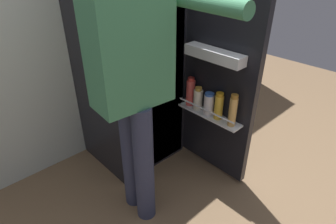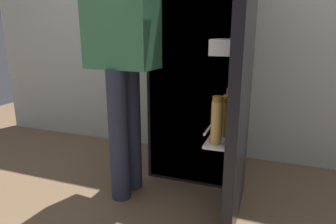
{
  "view_description": "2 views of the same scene",
  "coord_description": "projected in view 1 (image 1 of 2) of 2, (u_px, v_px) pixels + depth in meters",
  "views": [
    {
      "loc": [
        -1.15,
        -1.12,
        1.55
      ],
      "look_at": [
        -0.09,
        0.01,
        0.64
      ],
      "focal_mm": 30.23,
      "sensor_mm": 36.0,
      "label": 1
    },
    {
      "loc": [
        0.49,
        -1.53,
        1.01
      ],
      "look_at": [
        -0.07,
        -0.0,
        0.57
      ],
      "focal_mm": 31.11,
      "sensor_mm": 36.0,
      "label": 2
    }
  ],
  "objects": [
    {
      "name": "ground_plane",
      "position": [
        177.0,
        181.0,
        2.17
      ],
      "size": [
        6.41,
        6.41,
        0.0
      ],
      "primitive_type": "plane",
      "color": "brown"
    },
    {
      "name": "refrigerator",
      "position": [
        135.0,
        57.0,
        2.06
      ],
      "size": [
        0.68,
        1.18,
        1.71
      ],
      "color": "black",
      "rests_on": "ground_plane"
    },
    {
      "name": "person",
      "position": [
        133.0,
        74.0,
        1.47
      ],
      "size": [
        0.53,
        0.75,
        1.63
      ],
      "color": "#2D334C",
      "rests_on": "ground_plane"
    }
  ]
}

